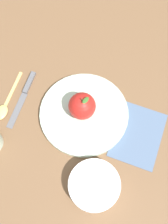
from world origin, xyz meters
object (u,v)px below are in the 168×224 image
object	(u,v)px
apple	(82,106)
spoon	(4,107)
dinner_plate	(84,113)
linen_napkin	(138,134)
knife	(24,94)
side_bowl	(94,185)

from	to	relation	value
apple	spoon	xyz separation A→B (m)	(-0.22, -0.05, -0.05)
dinner_plate	apple	xyz separation A→B (m)	(-0.01, 0.00, 0.04)
dinner_plate	linen_napkin	size ratio (longest dim) A/B	1.46
apple	knife	size ratio (longest dim) A/B	0.46
side_bowl	spoon	world-z (taller)	side_bowl
dinner_plate	spoon	size ratio (longest dim) A/B	1.53
side_bowl	linen_napkin	bearing A→B (deg)	66.52
knife	linen_napkin	distance (m)	0.35
knife	side_bowl	bearing A→B (deg)	-34.96
dinner_plate	side_bowl	distance (m)	0.21
knife	spoon	distance (m)	0.07
knife	linen_napkin	xyz separation A→B (m)	(0.35, -0.02, -0.00)
side_bowl	linen_napkin	distance (m)	0.19
dinner_plate	side_bowl	world-z (taller)	side_bowl
side_bowl	spoon	distance (m)	0.34
side_bowl	knife	bearing A→B (deg)	145.04
apple	linen_napkin	bearing A→B (deg)	-3.81
apple	knife	bearing A→B (deg)	178.49
spoon	linen_napkin	xyz separation A→B (m)	(0.39, 0.04, -0.00)
apple	knife	distance (m)	0.19
knife	apple	bearing A→B (deg)	-1.51
apple	linen_napkin	size ratio (longest dim) A/B	0.50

